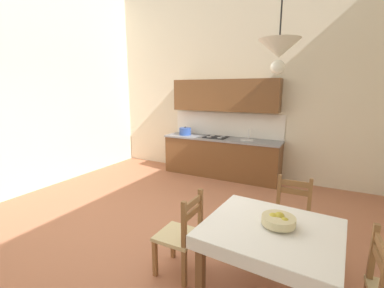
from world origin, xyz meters
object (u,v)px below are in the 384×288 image
Objects in this scene: dining_chair_tv_side at (181,235)px; dining_chair_kitchen_side at (291,218)px; fruit_bowl at (279,220)px; dining_table at (271,240)px; pendant_lamp at (279,50)px; kitchen_cabinetry at (222,139)px.

dining_chair_kitchen_side is (0.99, 0.95, 0.00)m from dining_chair_tv_side.
dining_chair_tv_side is 1.04m from fruit_bowl.
dining_table is 0.20m from fruit_bowl.
pendant_lamp is (-0.02, -0.05, 1.65)m from dining_table.
dining_chair_kitchen_side is 3.10× the size of fruit_bowl.
fruit_bowl is 0.37× the size of pendant_lamp.
fruit_bowl is 1.46m from pendant_lamp.
pendant_lamp reaches higher than fruit_bowl.
kitchen_cabinetry reaches higher than dining_table.
pendant_lamp is at bearing -128.30° from fruit_bowl.
dining_table is 4.13× the size of fruit_bowl.
pendant_lamp is at bearing -0.14° from dining_chair_tv_side.
dining_chair_tv_side is at bearing -136.39° from dining_chair_kitchen_side.
dining_chair_tv_side is (-0.92, -0.05, -0.18)m from dining_table.
pendant_lamp is at bearing -96.12° from dining_chair_kitchen_side.
dining_chair_kitchen_side is (1.85, -2.39, -0.41)m from kitchen_cabinetry.
kitchen_cabinetry is at bearing 127.72° from dining_chair_kitchen_side.
pendant_lamp is (1.74, -3.33, 1.42)m from kitchen_cabinetry.
kitchen_cabinetry is 3.73m from dining_table.
dining_table is 1.33× the size of dining_chair_tv_side.
kitchen_cabinetry reaches higher than dining_chair_tv_side.
dining_table is (1.77, -3.28, -0.23)m from kitchen_cabinetry.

